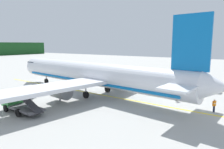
{
  "coord_description": "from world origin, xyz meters",
  "views": [
    {
      "loc": [
        -4.75,
        -3.24,
        8.51
      ],
      "look_at": [
        23.97,
        16.78,
        3.19
      ],
      "focal_mm": 32.42,
      "sensor_mm": 36.0,
      "label": 1
    }
  ],
  "objects": [
    {
      "name": "crew_supervisor",
      "position": [
        14.88,
        19.96,
        0.94
      ],
      "size": [
        0.56,
        0.42,
        1.61
      ],
      "color": "#191E33",
      "rests_on": "ground"
    },
    {
      "name": "service_truck_fuel",
      "position": [
        8.81,
        20.91,
        1.17
      ],
      "size": [
        2.62,
        6.99,
        2.72
      ],
      "color": "#338C3F",
      "rests_on": "ground"
    },
    {
      "name": "airliner_foreground",
      "position": [
        21.02,
        18.6,
        3.39
      ],
      "size": [
        34.57,
        41.74,
        11.9
      ],
      "color": "silver",
      "rests_on": "ground"
    },
    {
      "name": "crew_marshaller",
      "position": [
        22.59,
        0.22,
        0.97
      ],
      "size": [
        0.57,
        0.42,
        1.66
      ],
      "color": "#191E33",
      "rests_on": "ground"
    },
    {
      "name": "apron_guide_line",
      "position": [
        21.39,
        14.17,
        0.01
      ],
      "size": [
        0.3,
        60.0,
        0.01
      ],
      "primitive_type": "cube",
      "color": "yellow",
      "rests_on": "ground"
    },
    {
      "name": "cargo_container_near",
      "position": [
        34.89,
        2.12,
        0.97
      ],
      "size": [
        1.79,
        1.79,
        2.05
      ],
      "color": "#333338",
      "rests_on": "ground"
    },
    {
      "name": "cargo_container_mid",
      "position": [
        13.31,
        25.56,
        0.96
      ],
      "size": [
        2.1,
        2.1,
        2.04
      ],
      "color": "#333338",
      "rests_on": "ground"
    },
    {
      "name": "crew_loader_left",
      "position": [
        35.13,
        5.56,
        0.94
      ],
      "size": [
        0.3,
        0.62,
        1.61
      ],
      "color": "#191E33",
      "rests_on": "ground"
    },
    {
      "name": "crew_loader_right",
      "position": [
        25.02,
        5.66,
        0.94
      ],
      "size": [
        0.54,
        0.44,
        1.6
      ],
      "color": "#191E33",
      "rests_on": "ground"
    }
  ]
}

